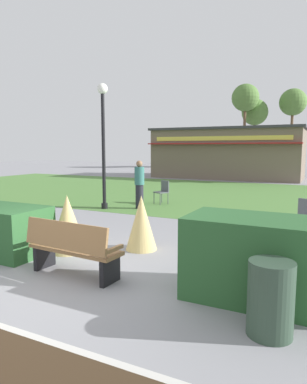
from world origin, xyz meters
TOP-DOWN VIEW (x-y plane):
  - ground_plane at (0.00, 0.00)m, footprint 80.00×80.00m
  - lawn_patch at (0.00, 11.34)m, footprint 36.00×12.00m
  - park_bench at (0.06, 0.23)m, footprint 1.73×0.63m
  - hedge_right at (2.92, 0.73)m, footprint 1.90×1.10m
  - ornamental_grass_behind_left at (-0.94, 1.31)m, footprint 0.77×0.77m
  - ornamental_grass_behind_right at (0.34, 2.11)m, footprint 0.66×0.66m
  - lamppost_mid at (-3.19, 5.88)m, footprint 0.36×0.36m
  - trash_bin at (3.27, -0.21)m, footprint 0.52×0.52m
  - food_kiosk at (-2.66, 20.52)m, footprint 10.35×4.98m
  - cafe_chair_west at (-1.82, 7.79)m, footprint 0.59×0.59m
  - person_strolling at (-2.09, 6.45)m, footprint 0.34×0.34m
  - parked_car_west_slot at (-3.80, 28.60)m, footprint 4.20×2.06m
  - tree_left_bg at (-3.57, 34.97)m, footprint 2.80×2.80m
  - tree_right_bg at (0.15, 35.83)m, footprint 2.80×2.80m
  - tree_center_bg at (-4.20, 32.97)m, footprint 2.80×2.80m

SIDE VIEW (x-z plane):
  - ground_plane at x=0.00m, z-range 0.00..0.00m
  - lawn_patch at x=0.00m, z-range 0.00..0.01m
  - trash_bin at x=3.27m, z-range 0.00..0.87m
  - park_bench at x=0.06m, z-range 0.01..0.96m
  - cafe_chair_west at x=-1.82m, z-range 0.08..0.97m
  - ornamental_grass_behind_right at x=0.34m, z-range 0.00..1.15m
  - hedge_right at x=2.92m, z-range 0.00..1.17m
  - ornamental_grass_behind_left at x=-0.94m, z-range 0.00..1.18m
  - parked_car_west_slot at x=-3.80m, z-range 0.04..1.24m
  - person_strolling at x=-2.09m, z-range 0.02..1.71m
  - food_kiosk at x=-2.66m, z-range 0.01..3.52m
  - lamppost_mid at x=-3.19m, z-range 0.55..4.84m
  - tree_left_bg at x=-3.57m, z-range 2.22..9.57m
  - tree_right_bg at x=0.15m, z-range 2.67..10.96m
  - tree_center_bg at x=-4.20m, z-range 2.84..11.50m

